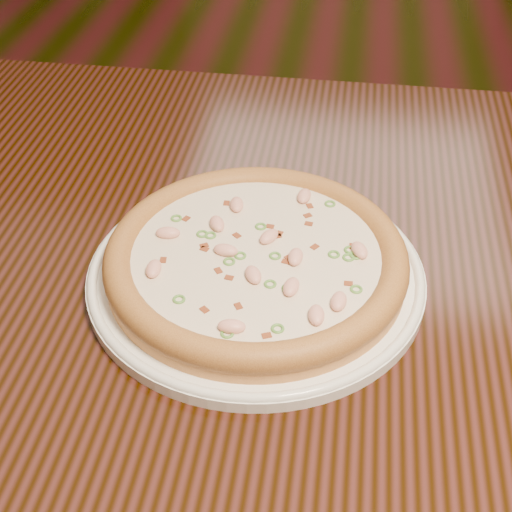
# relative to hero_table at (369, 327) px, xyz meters

# --- Properties ---
(ground) EXTENTS (9.00, 9.00, 0.00)m
(ground) POSITION_rel_hero_table_xyz_m (-0.05, 0.73, -0.65)
(ground) COLOR black
(hero_table) EXTENTS (1.20, 0.80, 0.75)m
(hero_table) POSITION_rel_hero_table_xyz_m (0.00, 0.00, 0.00)
(hero_table) COLOR black
(hero_table) RESTS_ON ground
(plate) EXTENTS (0.33, 0.33, 0.02)m
(plate) POSITION_rel_hero_table_xyz_m (-0.12, -0.05, 0.11)
(plate) COLOR white
(plate) RESTS_ON hero_table
(pizza) EXTENTS (0.29, 0.29, 0.03)m
(pizza) POSITION_rel_hero_table_xyz_m (-0.12, -0.05, 0.13)
(pizza) COLOR tan
(pizza) RESTS_ON plate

